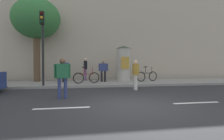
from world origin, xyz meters
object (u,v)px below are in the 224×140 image
at_px(traffic_light, 42,36).
at_px(pedestrian_in_dark_shirt, 65,69).
at_px(pedestrian_near_pole, 103,69).
at_px(pedestrian_in_red_top, 136,72).
at_px(bicycle_upright, 86,77).
at_px(pedestrian_with_backpack, 85,67).
at_px(pedestrian_tallest, 62,75).
at_px(street_tree, 36,19).
at_px(poster_column, 123,63).
at_px(bicycle_leaning, 147,76).

bearing_deg(traffic_light, pedestrian_in_dark_shirt, 64.68).
bearing_deg(pedestrian_near_pole, pedestrian_in_red_top, -68.08).
relative_size(pedestrian_in_dark_shirt, bicycle_upright, 0.91).
bearing_deg(pedestrian_with_backpack, pedestrian_tallest, -99.99).
height_order(pedestrian_in_red_top, pedestrian_near_pole, pedestrian_near_pole).
xyz_separation_m(street_tree, pedestrian_near_pole, (4.74, -1.12, -3.62)).
relative_size(traffic_light, pedestrian_in_red_top, 2.61).
height_order(pedestrian_tallest, pedestrian_in_dark_shirt, pedestrian_in_dark_shirt).
bearing_deg(traffic_light, bicycle_upright, 20.60).
distance_m(poster_column, pedestrian_in_red_top, 4.16).
xyz_separation_m(pedestrian_near_pole, bicycle_upright, (-1.23, -0.86, -0.51)).
bearing_deg(pedestrian_in_dark_shirt, bicycle_leaning, -6.55).
distance_m(pedestrian_tallest, bicycle_leaning, 7.58).
relative_size(traffic_light, pedestrian_tallest, 2.57).
height_order(pedestrian_tallest, bicycle_leaning, pedestrian_tallest).
relative_size(street_tree, pedestrian_in_dark_shirt, 3.80).
distance_m(street_tree, pedestrian_tallest, 7.81).
xyz_separation_m(pedestrian_tallest, pedestrian_in_red_top, (3.73, 1.98, -0.02)).
bearing_deg(pedestrian_with_backpack, bicycle_leaning, -17.82).
bearing_deg(street_tree, bicycle_upright, -29.42).
height_order(pedestrian_in_red_top, bicycle_leaning, pedestrian_in_red_top).
distance_m(traffic_light, bicycle_leaning, 7.59).
relative_size(pedestrian_with_backpack, bicycle_upright, 1.00).
relative_size(pedestrian_in_red_top, bicycle_leaning, 0.96).
relative_size(traffic_light, poster_column, 1.61).
height_order(traffic_light, poster_column, traffic_light).
distance_m(traffic_light, pedestrian_in_red_top, 5.76).
relative_size(street_tree, pedestrian_with_backpack, 3.46).
distance_m(pedestrian_near_pole, bicycle_leaning, 3.25).
distance_m(street_tree, bicycle_upright, 5.77).
bearing_deg(pedestrian_with_backpack, street_tree, -178.97).
relative_size(pedestrian_tallest, pedestrian_with_backpack, 0.96).
distance_m(pedestrian_in_red_top, bicycle_leaning, 3.66).
bearing_deg(street_tree, pedestrian_with_backpack, 1.03).
relative_size(poster_column, pedestrian_near_pole, 1.75).
relative_size(traffic_light, bicycle_leaning, 2.50).
height_order(traffic_light, pedestrian_in_red_top, traffic_light).
bearing_deg(bicycle_leaning, poster_column, 147.66).
bearing_deg(pedestrian_tallest, traffic_light, 111.80).
bearing_deg(pedestrian_in_red_top, street_tree, 143.60).
xyz_separation_m(pedestrian_in_dark_shirt, bicycle_upright, (1.49, -1.30, -0.54)).
bearing_deg(poster_column, bicycle_upright, -151.04).
xyz_separation_m(pedestrian_in_red_top, pedestrian_near_pole, (-1.36, 3.37, 0.07)).
distance_m(street_tree, pedestrian_near_pole, 6.07).
xyz_separation_m(traffic_light, street_tree, (-0.95, 2.94, 1.63)).
xyz_separation_m(traffic_light, pedestrian_tallest, (1.41, -3.53, -2.05)).
bearing_deg(street_tree, pedestrian_in_red_top, -36.40).
xyz_separation_m(pedestrian_with_backpack, bicycle_leaning, (4.43, -1.42, -0.65)).
relative_size(poster_column, pedestrian_in_red_top, 1.62).
height_order(pedestrian_in_red_top, bicycle_upright, pedestrian_in_red_top).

